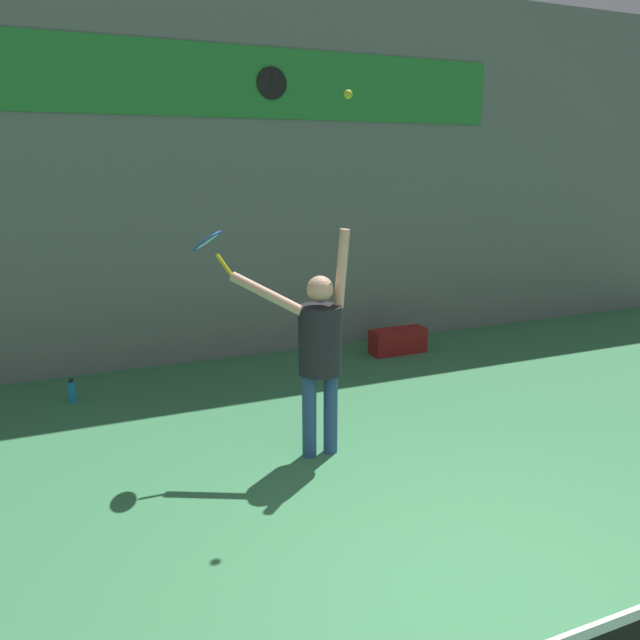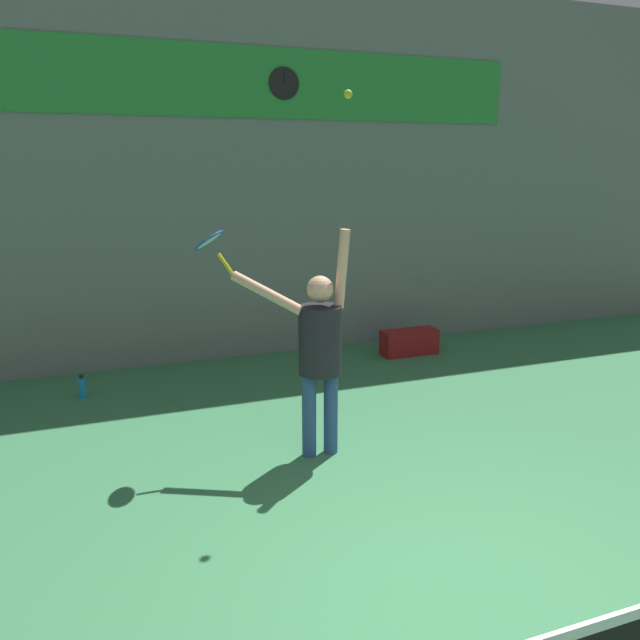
{
  "view_description": "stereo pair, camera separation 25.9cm",
  "coord_description": "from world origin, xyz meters",
  "px_view_note": "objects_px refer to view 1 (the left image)",
  "views": [
    {
      "loc": [
        -2.3,
        -2.53,
        2.62
      ],
      "look_at": [
        -0.2,
        2.37,
        1.28
      ],
      "focal_mm": 35.0,
      "sensor_mm": 36.0,
      "label": 1
    },
    {
      "loc": [
        -2.06,
        -2.62,
        2.62
      ],
      "look_at": [
        -0.2,
        2.37,
        1.28
      ],
      "focal_mm": 35.0,
      "sensor_mm": 36.0,
      "label": 2
    }
  ],
  "objects_px": {
    "tennis_player": "(319,345)",
    "tennis_ball": "(348,94)",
    "scoreboard_clock": "(272,83)",
    "water_bottle": "(72,392)",
    "equipment_bag": "(398,341)",
    "tennis_racket": "(209,243)"
  },
  "relations": [
    {
      "from": "tennis_player",
      "to": "tennis_ball",
      "type": "xyz_separation_m",
      "value": [
        0.21,
        -0.11,
        2.11
      ]
    },
    {
      "from": "scoreboard_clock",
      "to": "tennis_ball",
      "type": "height_order",
      "value": "scoreboard_clock"
    },
    {
      "from": "water_bottle",
      "to": "equipment_bag",
      "type": "relative_size",
      "value": 0.34
    },
    {
      "from": "tennis_ball",
      "to": "water_bottle",
      "type": "height_order",
      "value": "tennis_ball"
    },
    {
      "from": "tennis_racket",
      "to": "equipment_bag",
      "type": "xyz_separation_m",
      "value": [
        3.12,
        1.98,
        -1.77
      ]
    },
    {
      "from": "water_bottle",
      "to": "equipment_bag",
      "type": "height_order",
      "value": "equipment_bag"
    },
    {
      "from": "water_bottle",
      "to": "equipment_bag",
      "type": "xyz_separation_m",
      "value": [
        4.34,
        0.19,
        0.05
      ]
    },
    {
      "from": "scoreboard_clock",
      "to": "tennis_racket",
      "type": "relative_size",
      "value": 1.0
    },
    {
      "from": "scoreboard_clock",
      "to": "tennis_player",
      "type": "distance_m",
      "value": 4.18
    },
    {
      "from": "equipment_bag",
      "to": "scoreboard_clock",
      "type": "bearing_deg",
      "value": 155.45
    },
    {
      "from": "water_bottle",
      "to": "equipment_bag",
      "type": "distance_m",
      "value": 4.35
    },
    {
      "from": "water_bottle",
      "to": "tennis_player",
      "type": "bearing_deg",
      "value": -48.16
    },
    {
      "from": "tennis_racket",
      "to": "tennis_ball",
      "type": "relative_size",
      "value": 5.8
    },
    {
      "from": "tennis_ball",
      "to": "tennis_racket",
      "type": "bearing_deg",
      "value": 149.46
    },
    {
      "from": "tennis_ball",
      "to": "water_bottle",
      "type": "bearing_deg",
      "value": 133.38
    },
    {
      "from": "tennis_racket",
      "to": "scoreboard_clock",
      "type": "bearing_deg",
      "value": 60.25
    },
    {
      "from": "tennis_ball",
      "to": "tennis_player",
      "type": "bearing_deg",
      "value": 153.55
    },
    {
      "from": "tennis_player",
      "to": "equipment_bag",
      "type": "bearing_deg",
      "value": 47.38
    },
    {
      "from": "tennis_racket",
      "to": "equipment_bag",
      "type": "distance_m",
      "value": 4.09
    },
    {
      "from": "tennis_racket",
      "to": "equipment_bag",
      "type": "height_order",
      "value": "tennis_racket"
    },
    {
      "from": "scoreboard_clock",
      "to": "tennis_player",
      "type": "bearing_deg",
      "value": -102.5
    },
    {
      "from": "tennis_ball",
      "to": "scoreboard_clock",
      "type": "bearing_deg",
      "value": 81.47
    }
  ]
}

